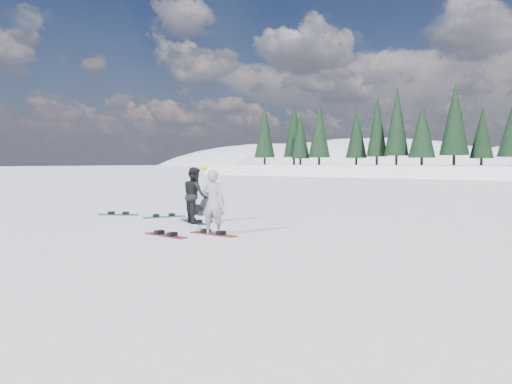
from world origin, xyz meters
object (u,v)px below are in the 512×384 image
snowboard_loose_a (164,217)px  snowboard_loose_c (119,215)px  gear_bag (197,208)px  seated_rider (206,206)px  snowboarder_woman (213,202)px  snowboard_loose_b (166,236)px  snowboarder_man (195,195)px

snowboard_loose_a → snowboard_loose_c: size_ratio=1.00×
gear_bag → snowboard_loose_a: bearing=-82.3°
seated_rider → snowboard_loose_a: size_ratio=0.69×
snowboarder_woman → snowboard_loose_b: size_ratio=1.27×
snowboard_loose_b → gear_bag: bearing=132.3°
snowboarder_woman → seated_rider: bearing=-66.6°
gear_bag → snowboard_loose_a: (0.27, -2.01, -0.14)m
seated_rider → gear_bag: (-0.70, 0.25, -0.16)m
snowboard_loose_a → snowboard_loose_c: 1.97m
seated_rider → gear_bag: bearing=144.2°
snowboard_loose_b → snowboard_loose_c: bearing=160.4°
snowboarder_woman → gear_bag: 6.15m
snowboard_loose_c → snowboard_loose_b: bearing=-55.1°
seated_rider → snowboard_loose_c: 3.24m
snowboarder_woman → snowboard_loose_a: (-4.17, 2.18, -0.87)m
snowboarder_man → snowboard_loose_b: size_ratio=1.20×
snowboarder_man → snowboard_loose_c: size_ratio=1.20×
snowboarder_woman → snowboard_loose_b: bearing=26.9°
gear_bag → snowboard_loose_a: gear_bag is taller
gear_bag → seated_rider: bearing=-19.8°
snowboard_loose_b → snowboard_loose_a: same height
snowboard_loose_b → snowboard_loose_a: (-3.32, 3.10, 0.00)m
snowboard_loose_a → snowboarder_man: bearing=-77.0°
snowboarder_man → snowboard_loose_c: snowboarder_man is taller
snowboarder_man → seated_rider: bearing=-26.2°
seated_rider → gear_bag: seated_rider is taller
snowboarder_woman → gear_bag: size_ratio=4.23×
snowboarder_woman → snowboard_loose_b: snowboarder_woman is taller
snowboard_loose_b → snowboard_loose_c: 5.86m
seated_rider → snowboard_loose_c: bearing=-152.6°
gear_bag → snowboard_loose_a: 2.04m
seated_rider → snowboard_loose_c: (-2.34, -2.21, -0.30)m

